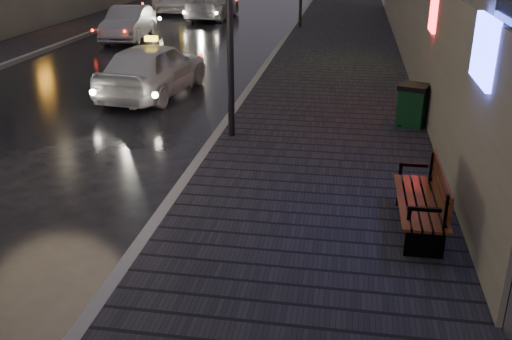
{
  "coord_description": "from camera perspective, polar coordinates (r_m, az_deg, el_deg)",
  "views": [
    {
      "loc": [
        4.32,
        -5.62,
        4.25
      ],
      "look_at": [
        2.98,
        2.46,
        0.85
      ],
      "focal_mm": 40.0,
      "sensor_mm": 36.0,
      "label": 1
    }
  ],
  "objects": [
    {
      "name": "bench",
      "position": [
        8.73,
        16.62,
        -2.9
      ],
      "size": [
        0.67,
        1.91,
        0.97
      ],
      "rotation": [
        0.0,
        0.0,
        0.01
      ],
      "color": "black",
      "rests_on": "sidewalk"
    },
    {
      "name": "curb_far",
      "position": [
        29.39,
        -14.6,
        13.69
      ],
      "size": [
        0.2,
        58.0,
        0.15
      ],
      "primitive_type": "cube",
      "color": "slate",
      "rests_on": "ground"
    },
    {
      "name": "sidewalk_far",
      "position": [
        29.93,
        -16.95,
        13.6
      ],
      "size": [
        2.4,
        58.0,
        0.15
      ],
      "primitive_type": "cube",
      "color": "black",
      "rests_on": "ground"
    },
    {
      "name": "taxi_near",
      "position": [
        16.5,
        -10.24,
        9.98
      ],
      "size": [
        2.29,
        4.61,
        1.51
      ],
      "primitive_type": "imported",
      "rotation": [
        0.0,
        0.0,
        3.02
      ],
      "color": "silver",
      "rests_on": "ground"
    },
    {
      "name": "sidewalk",
      "position": [
        26.95,
        8.66,
        13.4
      ],
      "size": [
        4.6,
        58.0,
        0.15
      ],
      "primitive_type": "cube",
      "color": "black",
      "rests_on": "ground"
    },
    {
      "name": "car_left_mid",
      "position": [
        25.89,
        -12.63,
        14.14
      ],
      "size": [
        1.88,
        4.33,
        1.38
      ],
      "primitive_type": "imported",
      "rotation": [
        0.0,
        0.0,
        0.1
      ],
      "color": "#95949B",
      "rests_on": "ground"
    },
    {
      "name": "trash_bin",
      "position": [
        13.58,
        15.42,
        6.31
      ],
      "size": [
        0.81,
        0.81,
        0.96
      ],
      "rotation": [
        0.0,
        0.0,
        -0.36
      ],
      "color": "black",
      "rests_on": "sidewalk"
    },
    {
      "name": "taxi_mid",
      "position": [
        31.91,
        -4.43,
        16.16
      ],
      "size": [
        2.24,
        5.1,
        1.46
      ],
      "primitive_type": "imported",
      "rotation": [
        0.0,
        0.0,
        3.1
      ],
      "color": "silver",
      "rests_on": "ground"
    },
    {
      "name": "curb",
      "position": [
        27.09,
        3.44,
        13.66
      ],
      "size": [
        0.2,
        58.0,
        0.15
      ],
      "primitive_type": "cube",
      "color": "slate",
      "rests_on": "ground"
    }
  ]
}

